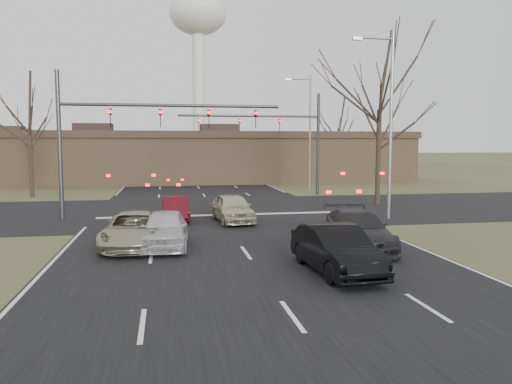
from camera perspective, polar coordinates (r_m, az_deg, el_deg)
The scene contains 18 objects.
ground at distance 16.05m, azimuth 0.55°, elevation -9.33°, with size 360.00×360.00×0.00m, color #414525.
road_main at distance 75.40m, azimuth -8.01°, elevation 2.45°, with size 14.00×300.00×0.02m, color black.
road_cross at distance 30.65m, azimuth -4.70°, elevation -2.12°, with size 200.00×14.00×0.02m, color black.
building at distance 53.48m, azimuth -4.97°, elevation 4.04°, with size 42.40×10.40×5.30m.
water_tower at distance 139.09m, azimuth -6.64°, elevation 18.63°, with size 15.00×15.00×44.50m.
mast_arm_near at distance 28.34m, azimuth -15.06°, elevation 7.33°, with size 12.12×0.24×8.00m.
mast_arm_far at distance 39.30m, azimuth 3.17°, elevation 6.91°, with size 11.12×0.24×8.00m.
streetlight_right_near at distance 27.86m, azimuth 14.84°, elevation 8.42°, with size 2.34×0.25×10.00m.
streetlight_right_far at distance 43.99m, azimuth 5.97°, elevation 7.49°, with size 2.34×0.25×10.00m.
tree_right_near at distance 34.51m, azimuth 14.03°, elevation 13.39°, with size 6.90×6.90×11.50m.
tree_left_far at distance 41.60m, azimuth -24.60°, elevation 9.55°, with size 5.70×5.70×9.50m.
tree_right_far at distance 53.40m, azimuth 9.49°, elevation 8.59°, with size 5.40×5.40×9.00m.
car_silver_suv at distance 20.49m, azimuth -13.77°, elevation -4.22°, with size 2.31×5.00×1.39m, color #9E987F.
car_white_sedan at distance 20.16m, azimuth -10.38°, elevation -4.16°, with size 1.76×4.39×1.49m, color #B9BABB.
car_black_hatch at distance 16.22m, azimuth 9.13°, elevation -6.50°, with size 1.60×4.58×1.51m, color black.
car_charcoal_sedan at distance 20.00m, azimuth 11.55°, elevation -4.25°, with size 2.10×5.17×1.50m, color black.
car_red_ahead at distance 27.04m, azimuth -9.20°, elevation -1.90°, with size 1.33×3.82×1.26m, color #4C0A14.
car_silver_ahead at distance 26.20m, azimuth -2.68°, elevation -1.82°, with size 1.76×4.37×1.49m, color #BFB89A.
Camera 1 is at (-2.90, -15.23, 4.15)m, focal length 35.00 mm.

